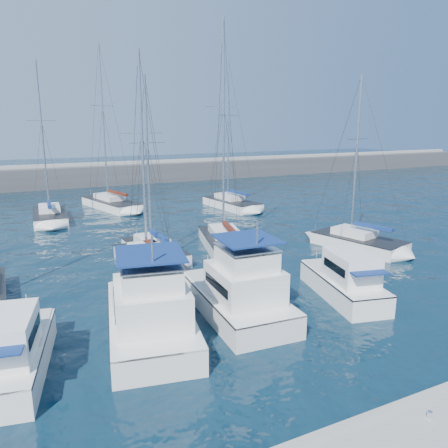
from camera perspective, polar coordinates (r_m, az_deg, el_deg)
name	(u,v)px	position (r m, az deg, el deg)	size (l,w,h in m)	color
ground	(254,306)	(23.86, 3.94, -10.66)	(220.00, 220.00, 0.00)	black
breakwater	(90,178)	(72.24, -17.08, 5.76)	(160.00, 6.00, 4.45)	#424244
dock	(428,427)	(16.41, 25.12, -22.85)	(40.00, 2.20, 0.60)	gray
dock_cleat_centre	(430,415)	(16.17, 25.28, -21.62)	(0.16, 0.16, 0.25)	silver
motor_yacht_port_outer	(10,355)	(19.25, -26.15, -15.09)	(3.76, 6.85, 3.20)	white
motor_yacht_port_inner	(151,315)	(20.41, -9.56, -11.61)	(5.22, 8.88, 4.69)	silver
motor_yacht_stbd_inner	(240,295)	(22.32, 2.04, -9.21)	(4.02, 7.93, 4.69)	silver
motor_yacht_stbd_outer	(345,282)	(25.38, 15.56, -7.34)	(3.82, 6.88, 3.20)	white
sailboat_mid_b	(151,264)	(29.22, -9.57, -5.20)	(3.07, 8.63, 14.33)	silver
sailboat_mid_c	(154,251)	(31.99, -9.10, -3.55)	(3.30, 6.84, 13.12)	silver
sailboat_mid_d	(225,241)	(34.10, 0.19, -2.27)	(4.95, 8.33, 17.35)	white
sailboat_mid_e	(358,242)	(35.60, 17.10, -2.26)	(4.75, 7.58, 13.39)	silver
sailboat_back_a	(50,216)	(46.73, -21.77, 0.99)	(3.46, 7.90, 15.70)	white
sailboat_back_b	(112,203)	(51.69, -14.45, 2.62)	(5.51, 9.82, 18.40)	white
sailboat_back_c	(232,203)	(50.18, 1.01, 2.73)	(4.05, 8.39, 16.69)	silver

